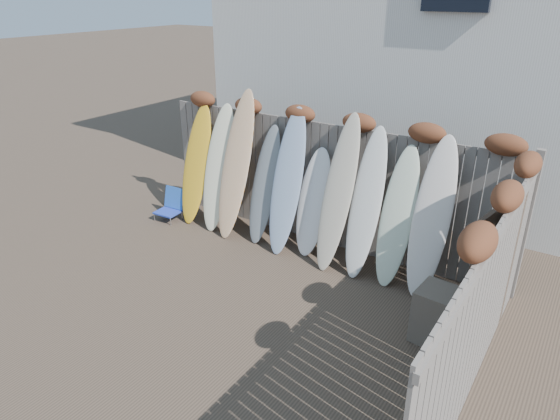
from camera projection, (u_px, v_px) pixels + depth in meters
The scene contains 17 objects.
ground at pixel (230, 310), 6.56m from camera, with size 80.00×80.00×0.00m, color #493A2D.
back_fence at pixel (325, 175), 7.87m from camera, with size 6.05×0.28×2.24m.
right_fence at pixel (485, 301), 4.77m from camera, with size 0.28×4.40×2.24m.
house at pixel (448, 25), 9.94m from camera, with size 8.50×5.50×6.33m.
beach_chair at pixel (171, 205), 9.09m from camera, with size 0.45×0.47×0.56m.
wooden_crate at pixel (441, 317), 5.87m from camera, with size 0.58×0.49×0.68m, color #67594D.
lattice_panel at pixel (490, 278), 5.55m from camera, with size 0.05×1.23×1.85m, color #402E26.
surfboard_0 at pixel (196, 165), 8.78m from camera, with size 0.53×0.07×2.14m, color yellow.
surfboard_1 at pixel (219, 168), 8.51m from camera, with size 0.54×0.07×2.21m, color #F1EDC7.
surfboard_2 at pixel (236, 165), 8.22m from camera, with size 0.54×0.07×2.51m, color #F0987A.
surfboard_3 at pixel (265, 185), 8.10m from camera, with size 0.45×0.07×1.97m, color slate.
surfboard_4 at pixel (287, 182), 7.74m from camera, with size 0.49×0.07×2.34m, color #889FC0.
surfboard_5 at pixel (313, 202), 7.74m from camera, with size 0.51×0.07×1.73m, color white.
surfboard_6 at pixel (338, 193), 7.27m from camera, with size 0.46×0.07×2.37m, color beige.
surfboard_7 at pixel (366, 203), 7.11m from camera, with size 0.45×0.07×2.22m, color silver.
surfboard_8 at pixel (397, 217), 6.92m from camera, with size 0.47×0.07×2.02m, color silver.
surfboard_9 at pixel (432, 218), 6.63m from camera, with size 0.50×0.07×2.24m, color white.
Camera 1 is at (3.58, -4.17, 3.88)m, focal length 32.00 mm.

